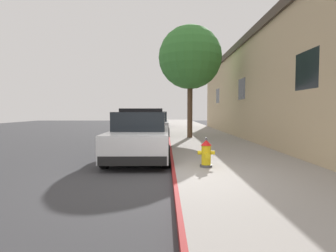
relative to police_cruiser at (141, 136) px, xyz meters
The scene contains 9 objects.
ground_plane 7.48m from the police_cruiser, 114.04° to the left, with size 35.22×60.00×0.20m, color #353538.
sidewalk_pavement 7.44m from the police_cruiser, 66.34° to the left, with size 3.78×60.00×0.15m, color gray.
curb_painted_edge 6.90m from the police_cruiser, 81.27° to the left, with size 0.08×60.00×0.15m, color maroon.
storefront_building 10.35m from the police_cruiser, 30.25° to the left, with size 8.07×23.85×5.37m.
police_cruiser is the anchor object (origin of this frame).
parked_car_silver_ahead 7.87m from the police_cruiser, 89.29° to the left, with size 1.94×4.84×1.56m.
parked_car_dark_far 16.28m from the police_cruiser, 90.08° to the left, with size 1.94×4.84×1.56m.
fire_hydrant 3.04m from the police_cruiser, 51.43° to the right, with size 0.44×0.40×0.76m.
street_tree 6.97m from the police_cruiser, 68.45° to the left, with size 3.38×3.38×6.01m.
Camera 1 is at (-0.24, -6.10, 1.59)m, focal length 29.21 mm.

